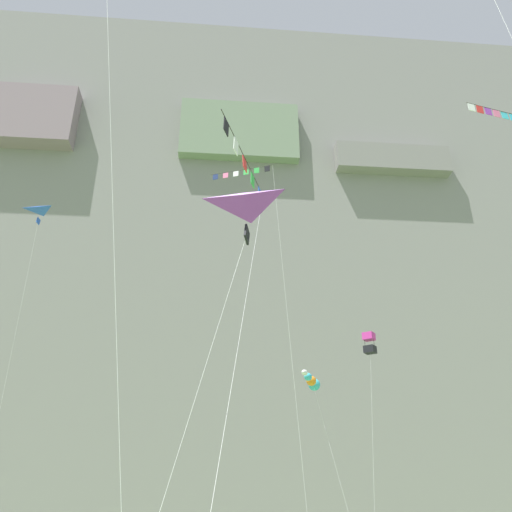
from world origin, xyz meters
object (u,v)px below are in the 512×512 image
Objects in this scene: kite_windsock_upper_left at (311,381)px; kite_banner_low_left at (248,197)px; kite_delta_upper_right at (250,242)px; kite_box_high_left at (369,343)px; kite_banner_mid_center at (512,139)px; kite_delta_far_right at (41,226)px; kite_banner_far_left at (244,173)px.

kite_banner_low_left is at bearing -112.13° from kite_windsock_upper_left.
kite_box_high_left reaches higher than kite_delta_upper_right.
kite_banner_low_left is 14.95m from kite_banner_mid_center.
kite_windsock_upper_left is 27.28m from kite_banner_mid_center.
kite_delta_upper_right is 0.45× the size of kite_banner_low_left.
kite_delta_upper_right is 15.62m from kite_banner_low_left.
kite_windsock_upper_left is at bearing 75.77° from kite_delta_upper_right.
kite_banner_mid_center reaches higher than kite_delta_upper_right.
kite_banner_low_left is 1.50× the size of kite_box_high_left.
kite_delta_far_right is (-15.95, 26.18, 13.84)m from kite_delta_upper_right.
kite_delta_far_right is 29.02m from kite_box_high_left.
kite_delta_far_right is at bearing 137.16° from kite_banner_mid_center.
kite_delta_upper_right is at bearing -58.65° from kite_delta_far_right.
kite_banner_mid_center is (26.40, -24.48, -8.00)m from kite_delta_far_right.
kite_windsock_upper_left is at bearing 5.59° from kite_delta_far_right.
kite_banner_far_left is (-0.83, -10.49, -5.43)m from kite_banner_low_left.
kite_delta_upper_right is 0.39× the size of kite_delta_far_right.
kite_delta_far_right is (-23.17, -2.27, 12.30)m from kite_windsock_upper_left.
kite_box_high_left is (27.21, -1.40, -10.00)m from kite_delta_far_right.
kite_delta_far_right is (-16.70, 13.64, 4.56)m from kite_banner_low_left.
kite_box_high_left is (10.51, 12.24, -5.43)m from kite_banner_low_left.
kite_windsock_upper_left is 0.80× the size of kite_box_high_left.
kite_banner_far_left is (15.87, -24.13, -9.99)m from kite_delta_far_right.
kite_windsock_upper_left is 18.83m from kite_banner_low_left.
kite_banner_far_left is at bearing -56.66° from kite_delta_far_right.
kite_windsock_upper_left is 0.66× the size of kite_banner_mid_center.
kite_windsock_upper_left is at bearing 74.55° from kite_banner_far_left.
kite_box_high_left is at bearing 49.35° from kite_banner_low_left.
kite_windsock_upper_left is 0.53× the size of kite_banner_low_left.
kite_delta_far_right reaches higher than kite_windsock_upper_left.
kite_delta_far_right is at bearing 121.35° from kite_delta_upper_right.
kite_banner_mid_center is at bearing -83.11° from kite_windsock_upper_left.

